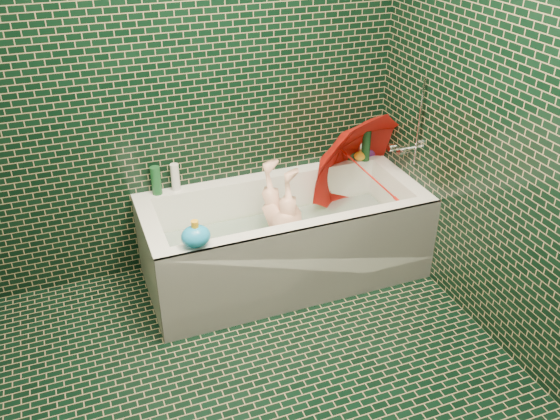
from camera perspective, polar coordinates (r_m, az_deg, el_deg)
name	(u,v)px	position (r m, az deg, el deg)	size (l,w,h in m)	color
floor	(275,411)	(3.00, -0.48, -18.76)	(2.80, 2.80, 0.00)	black
wall_back	(186,73)	(3.47, -8.99, 12.86)	(2.80, 2.80, 0.00)	black
wall_right	(549,131)	(2.90, 24.43, 6.96)	(2.80, 2.80, 0.00)	black
bathtub	(285,247)	(3.69, 0.51, -3.53)	(1.70, 0.75, 0.55)	white
bath_mat	(284,252)	(3.74, 0.41, -4.10)	(1.35, 0.47, 0.01)	green
water	(284,233)	(3.66, 0.42, -2.24)	(1.48, 0.53, 0.00)	silver
faucet	(407,144)	(3.77, 12.15, 6.23)	(0.18, 0.19, 0.55)	silver
child	(285,236)	(3.62, 0.49, -2.48)	(0.34, 0.23, 0.94)	#ECAE93
umbrella	(370,176)	(3.79, 8.67, 3.30)	(0.72, 0.72, 0.64)	red
soap_bottle_a	(364,158)	(4.07, 8.08, 4.97)	(0.09, 0.09, 0.23)	white
soap_bottle_b	(374,156)	(4.11, 9.05, 5.17)	(0.10, 0.10, 0.21)	#61217D
soap_bottle_c	(355,160)	(4.03, 7.26, 4.78)	(0.12, 0.12, 0.15)	#154922
bottle_right_tall	(366,145)	(3.99, 8.29, 6.19)	(0.06, 0.06, 0.22)	#154922
bottle_right_pump	(361,145)	(4.02, 7.83, 6.22)	(0.05, 0.05, 0.19)	silver
bottle_left_tall	(156,181)	(3.61, -11.84, 2.80)	(0.06, 0.06, 0.18)	#154922
bottle_left_short	(175,177)	(3.64, -10.05, 3.12)	(0.05, 0.05, 0.17)	white
rubber_duck	(361,155)	(4.01, 7.81, 5.28)	(0.12, 0.09, 0.09)	#FFAD1A
bath_toy	(196,236)	(3.08, -8.11, -2.49)	(0.19, 0.18, 0.15)	#1994E2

